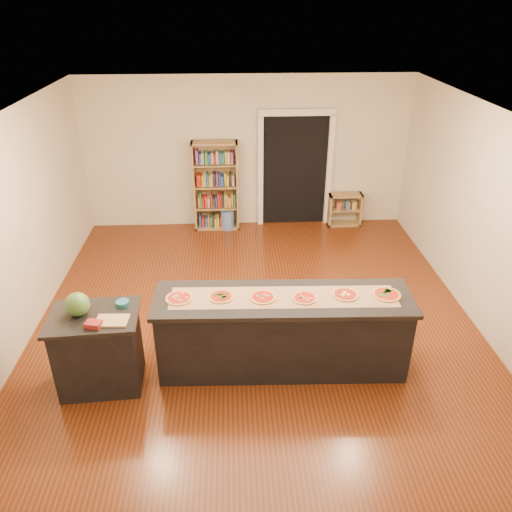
{
  "coord_description": "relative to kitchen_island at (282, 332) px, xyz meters",
  "views": [
    {
      "loc": [
        -0.3,
        -5.52,
        4.05
      ],
      "look_at": [
        0.0,
        0.2,
        1.0
      ],
      "focal_mm": 35.0,
      "sensor_mm": 36.0,
      "label": 1
    }
  ],
  "objects": [
    {
      "name": "room",
      "position": [
        -0.26,
        0.77,
        0.91
      ],
      "size": [
        6.0,
        7.0,
        2.8
      ],
      "color": "beige",
      "rests_on": "ground"
    },
    {
      "name": "doorway",
      "position": [
        0.64,
        4.23,
        0.71
      ],
      "size": [
        1.4,
        0.09,
        2.21
      ],
      "color": "black",
      "rests_on": "room"
    },
    {
      "name": "kitchen_island",
      "position": [
        0.0,
        0.0,
        0.0
      ],
      "size": [
        2.96,
        0.8,
        0.98
      ],
      "rotation": [
        0.0,
        0.0,
        -0.03
      ],
      "color": "black",
      "rests_on": "ground"
    },
    {
      "name": "side_counter",
      "position": [
        -2.1,
        -0.21,
        -0.01
      ],
      "size": [
        0.97,
        0.71,
        0.96
      ],
      "rotation": [
        0.0,
        0.0,
        0.06
      ],
      "color": "black",
      "rests_on": "ground"
    },
    {
      "name": "bookshelf",
      "position": [
        -0.85,
        4.07,
        0.35
      ],
      "size": [
        0.84,
        0.3,
        1.68
      ],
      "primitive_type": "cube",
      "color": "#A0804D",
      "rests_on": "ground"
    },
    {
      "name": "low_shelf",
      "position": [
        1.62,
        4.09,
        -0.17
      ],
      "size": [
        0.63,
        0.27,
        0.63
      ],
      "primitive_type": "cube",
      "color": "#A0804D",
      "rests_on": "ground"
    },
    {
      "name": "waste_bin",
      "position": [
        -0.65,
        4.02,
        -0.31
      ],
      "size": [
        0.25,
        0.25,
        0.37
      ],
      "primitive_type": "cylinder",
      "color": "#5278B7",
      "rests_on": "ground"
    },
    {
      "name": "kraft_paper",
      "position": [
        0.0,
        0.0,
        0.49
      ],
      "size": [
        2.58,
        0.54,
        0.0
      ],
      "primitive_type": "cube",
      "rotation": [
        0.0,
        0.0,
        -0.03
      ],
      "color": "#9A724F",
      "rests_on": "kitchen_island"
    },
    {
      "name": "watermelon",
      "position": [
        -2.24,
        -0.19,
        0.6
      ],
      "size": [
        0.26,
        0.26,
        0.26
      ],
      "primitive_type": "sphere",
      "color": "#144214",
      "rests_on": "side_counter"
    },
    {
      "name": "cutting_board",
      "position": [
        -1.86,
        -0.35,
        0.48
      ],
      "size": [
        0.35,
        0.24,
        0.02
      ],
      "primitive_type": "cube",
      "rotation": [
        0.0,
        0.0,
        -0.05
      ],
      "color": "tan",
      "rests_on": "side_counter"
    },
    {
      "name": "package_red",
      "position": [
        -2.03,
        -0.42,
        0.49
      ],
      "size": [
        0.19,
        0.15,
        0.06
      ],
      "primitive_type": "cube",
      "rotation": [
        0.0,
        0.0,
        -0.23
      ],
      "color": "maroon",
      "rests_on": "side_counter"
    },
    {
      "name": "package_teal",
      "position": [
        -1.8,
        -0.04,
        0.49
      ],
      "size": [
        0.15,
        0.15,
        0.05
      ],
      "primitive_type": "cylinder",
      "color": "#195966",
      "rests_on": "side_counter"
    },
    {
      "name": "pizza_a",
      "position": [
        -1.18,
        0.03,
        0.5
      ],
      "size": [
        0.3,
        0.3,
        0.02
      ],
      "color": "tan",
      "rests_on": "kitchen_island"
    },
    {
      "name": "pizza_b",
      "position": [
        -0.71,
        0.03,
        0.5
      ],
      "size": [
        0.27,
        0.27,
        0.02
      ],
      "color": "tan",
      "rests_on": "kitchen_island"
    },
    {
      "name": "pizza_c",
      "position": [
        -0.24,
        -0.01,
        0.5
      ],
      "size": [
        0.29,
        0.29,
        0.02
      ],
      "color": "tan",
      "rests_on": "kitchen_island"
    },
    {
      "name": "pizza_d",
      "position": [
        0.23,
        -0.04,
        0.5
      ],
      "size": [
        0.29,
        0.29,
        0.02
      ],
      "color": "tan",
      "rests_on": "kitchen_island"
    },
    {
      "name": "pizza_e",
      "position": [
        0.71,
        0.01,
        0.5
      ],
      "size": [
        0.29,
        0.29,
        0.02
      ],
      "color": "tan",
      "rests_on": "kitchen_island"
    },
    {
      "name": "pizza_f",
      "position": [
        1.18,
        -0.02,
        0.5
      ],
      "size": [
        0.33,
        0.33,
        0.02
      ],
      "color": "tan",
      "rests_on": "kitchen_island"
    }
  ]
}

